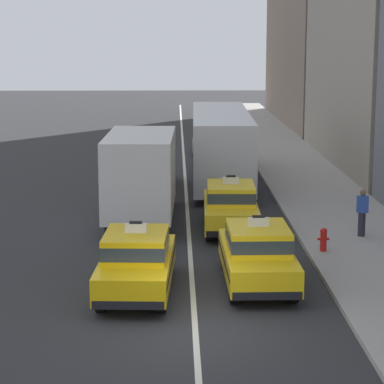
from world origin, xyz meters
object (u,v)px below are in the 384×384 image
Objects in this scene: taxi_left_third at (150,168)px; taxi_right_second at (230,206)px; box_truck_left_second at (142,173)px; fire_hydrant at (323,238)px; bus_right_third at (221,143)px; taxi_left_nearest at (137,261)px; sedan_right_fourth at (208,139)px; pedestrian_mid_block at (362,213)px; taxi_right_nearest at (257,254)px.

taxi_right_second is at bearing -69.64° from taxi_left_third.
box_truck_left_second reaches higher than fire_hydrant.
fire_hydrant is (2.64, -3.29, -0.33)m from taxi_right_second.
taxi_right_second is 0.41× the size of bus_right_third.
taxi_right_second is (2.91, 6.81, 0.00)m from taxi_left_nearest.
taxi_left_third reaches higher than sedan_right_fourth.
sedan_right_fourth is 5.96× the size of fire_hydrant.
pedestrian_mid_block is at bearing -18.70° from taxi_right_second.
box_truck_left_second is 1.53× the size of taxi_right_nearest.
taxi_right_nearest is 15.48m from bus_right_third.
bus_right_third reaches higher than fire_hydrant.
taxi_right_second is at bearing 92.91° from taxi_right_nearest.
fire_hydrant is at bearing -130.73° from pedestrian_mid_block.
pedestrian_mid_block is at bearing -52.82° from taxi_left_third.
box_truck_left_second reaches higher than pedestrian_mid_block.
sedan_right_fourth is (-0.19, 9.12, -0.97)m from bus_right_third.
taxi_left_nearest is 25.37m from sedan_right_fourth.
sedan_right_fourth is at bearing 90.06° from taxi_right_second.
box_truck_left_second reaches higher than bus_right_third.
taxi_right_nearest and taxi_right_second have the same top height.
box_truck_left_second reaches higher than taxi_left_third.
bus_right_third reaches higher than taxi_left_third.
pedestrian_mid_block is (3.92, 4.75, 0.06)m from taxi_right_nearest.
sedan_right_fourth is at bearing 91.19° from bus_right_third.
fire_hydrant is (2.66, -21.68, -0.30)m from sedan_right_fourth.
bus_right_third is 15.41× the size of fire_hydrant.
taxi_right_nearest is 3.73m from fire_hydrant.
taxi_right_second is at bearing 66.85° from taxi_left_nearest.
sedan_right_fourth is (2.89, 25.20, -0.03)m from taxi_left_nearest.
pedestrian_mid_block is at bearing 49.27° from fire_hydrant.
taxi_right_nearest is (3.33, -14.31, 0.00)m from taxi_left_third.
pedestrian_mid_block is (4.23, -1.43, 0.06)m from taxi_right_second.
taxi_left_nearest is 14.93m from taxi_left_third.
taxi_left_nearest is at bearing -89.60° from taxi_left_third.
taxi_left_nearest reaches higher than fire_hydrant.
bus_right_third is 9.18m from sedan_right_fourth.
taxi_left_nearest is 7.40m from taxi_right_second.
taxi_left_nearest reaches higher than pedestrian_mid_block.
bus_right_third is at bearing 88.95° from taxi_right_second.
box_truck_left_second is at bearing -90.70° from taxi_left_third.
box_truck_left_second is (-0.19, 8.33, 0.90)m from taxi_left_nearest.
taxi_left_third is 0.41× the size of bus_right_third.
fire_hydrant is at bearing 32.39° from taxi_left_nearest.
taxi_right_nearest is at bearing 10.95° from taxi_left_nearest.
taxi_right_second is 1.06× the size of sedan_right_fourth.
bus_right_third is (0.17, 9.27, 0.94)m from taxi_right_second.
taxi_left_nearest is 1.01× the size of taxi_right_nearest.
box_truck_left_second is 0.62× the size of bus_right_third.
pedestrian_mid_block is (7.14, 5.37, 0.06)m from taxi_left_nearest.
bus_right_third is (-0.14, 15.45, 0.94)m from taxi_right_nearest.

